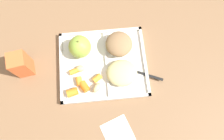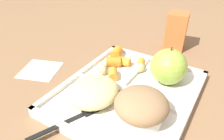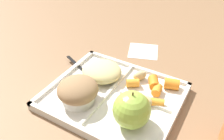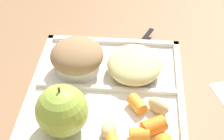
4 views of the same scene
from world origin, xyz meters
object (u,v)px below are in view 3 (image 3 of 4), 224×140
object	(u,v)px
green_apple	(132,110)
bran_muffin	(78,91)
lunch_tray	(114,97)
plastic_fork	(83,70)

from	to	relation	value
green_apple	bran_muffin	xyz separation A→B (m)	(0.14, 0.00, -0.01)
lunch_tray	green_apple	world-z (taller)	green_apple
plastic_fork	bran_muffin	bearing A→B (deg)	121.68
lunch_tray	plastic_fork	distance (m)	0.14
plastic_fork	lunch_tray	bearing A→B (deg)	160.38
plastic_fork	green_apple	bearing A→B (deg)	153.05
bran_muffin	plastic_fork	xyz separation A→B (m)	(0.06, -0.10, -0.03)
bran_muffin	plastic_fork	world-z (taller)	bran_muffin
bran_muffin	plastic_fork	size ratio (longest dim) A/B	0.64
green_apple	bran_muffin	bearing A→B (deg)	0.00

